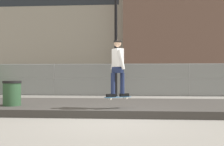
{
  "coord_description": "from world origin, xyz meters",
  "views": [
    {
      "loc": [
        0.53,
        -6.82,
        1.25
      ],
      "look_at": [
        -0.27,
        4.86,
        1.3
      ],
      "focal_mm": 41.36,
      "sensor_mm": 36.0,
      "label": 1
    }
  ],
  "objects": [
    {
      "name": "skater",
      "position": [
        0.17,
        0.8,
        1.53
      ],
      "size": [
        0.68,
        0.62,
        1.68
      ],
      "color": "black",
      "rests_on": "skateboard"
    },
    {
      "name": "skateboard",
      "position": [
        0.17,
        0.8,
        0.56
      ],
      "size": [
        0.8,
        0.55,
        0.07
      ],
      "color": "#2D608C"
    },
    {
      "name": "library_building",
      "position": [
        -12.65,
        44.7,
        11.59
      ],
      "size": [
        24.66,
        15.43,
        23.18
      ],
      "color": "gray",
      "rests_on": "ground_plane"
    },
    {
      "name": "gravel_berm",
      "position": [
        0.0,
        2.2,
        0.11
      ],
      "size": [
        17.75,
        3.76,
        0.23
      ],
      "primitive_type": "cube",
      "color": "#3D3A38",
      "rests_on": "ground_plane"
    },
    {
      "name": "ground_plane",
      "position": [
        0.0,
        0.0,
        0.0
      ],
      "size": [
        120.0,
        120.0,
        0.0
      ],
      "primitive_type": "plane",
      "color": "gray"
    },
    {
      "name": "street_lamp",
      "position": [
        -0.22,
        7.15,
        4.33
      ],
      "size": [
        0.44,
        0.44,
        6.99
      ],
      "color": "black",
      "rests_on": "ground_plane"
    },
    {
      "name": "parked_car_near",
      "position": [
        -5.64,
        10.58,
        0.84
      ],
      "size": [
        4.48,
        2.11,
        1.66
      ],
      "color": "#B7BABF",
      "rests_on": "ground_plane"
    },
    {
      "name": "trash_bin",
      "position": [
        -3.29,
        1.31,
        0.52
      ],
      "size": [
        0.59,
        0.59,
        1.03
      ],
      "color": "#2D5133",
      "rests_on": "ground_plane"
    },
    {
      "name": "chain_fence",
      "position": [
        -0.0,
        7.99,
        0.93
      ],
      "size": [
        23.43,
        0.06,
        1.85
      ],
      "color": "gray",
      "rests_on": "ground_plane"
    },
    {
      "name": "office_block",
      "position": [
        10.07,
        40.74,
        12.79
      ],
      "size": [
        21.18,
        13.84,
        25.58
      ],
      "color": "brown",
      "rests_on": "ground_plane"
    }
  ]
}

